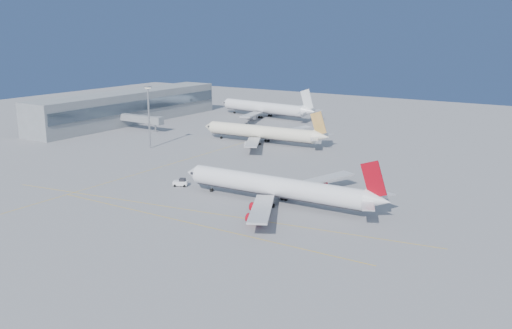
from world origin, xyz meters
name	(u,v)px	position (x,y,z in m)	size (l,w,h in m)	color
ground	(213,205)	(0.00, 0.00, 0.00)	(500.00, 500.00, 0.00)	slate
terminal	(129,107)	(-114.93, 85.00, 7.51)	(18.40, 110.00, 15.00)	gray
jet_bridge	(143,119)	(-93.11, 72.00, 5.17)	(23.60, 3.60, 6.90)	gray
taxiway_lines	(185,191)	(-14.71, 6.34, 0.01)	(118.86, 140.00, 0.02)	gold
airliner_virgin	(279,187)	(13.75, 10.46, 4.48)	(60.16, 54.11, 14.86)	white
airliner_etihad	(264,132)	(-32.29, 76.30, 4.48)	(56.41, 52.06, 14.72)	silver
airliner_third	(266,108)	(-67.16, 134.26, 4.97)	(61.25, 56.08, 16.43)	white
pushback_tug	(181,182)	(-19.10, 9.72, 1.08)	(4.64, 3.89, 2.33)	white
light_mast	(149,112)	(-64.08, 45.05, 13.95)	(2.04, 2.04, 23.64)	gray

